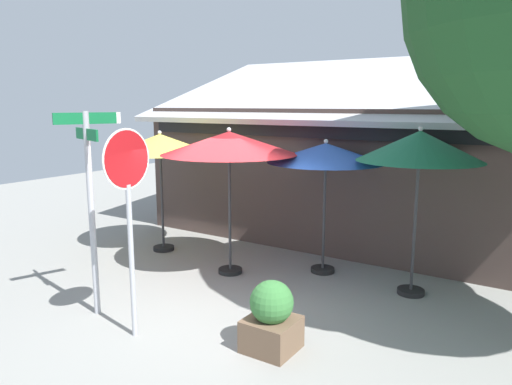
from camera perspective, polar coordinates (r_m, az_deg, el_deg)
The scene contains 9 objects.
ground_plane at distance 7.73m, azimuth -5.01°, elevation -13.51°, with size 28.00×28.00×0.10m, color gray.
cafe_building at distance 11.90m, azimuth 11.20°, elevation 3.05°, with size 9.17×5.02×4.33m.
street_sign_post at distance 7.28m, azimuth -18.98°, elevation -0.00°, with size 0.83×0.89×2.98m.
stop_sign at distance 6.38m, azimuth -14.87°, elevation -0.15°, with size 0.07×0.78×2.78m.
patio_umbrella_mustard_left at distance 10.15m, azimuth -11.29°, elevation 5.58°, with size 2.07×2.07×2.54m.
patio_umbrella_crimson_center at distance 8.55m, azimuth -3.21°, elevation 5.76°, with size 2.43×2.43×2.68m.
patio_umbrella_royal_blue_right at distance 8.69m, azimuth 8.24°, elevation 4.50°, with size 2.10×2.10×2.47m.
patio_umbrella_forest_green_far_right at distance 7.95m, azimuth 18.78°, elevation 5.07°, with size 1.96×1.96×2.74m.
sidewalk_planter at distance 6.27m, azimuth 1.85°, elevation -14.59°, with size 0.62×0.62×0.92m.
Camera 1 is at (4.39, -5.53, 3.08)m, focal length 33.82 mm.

